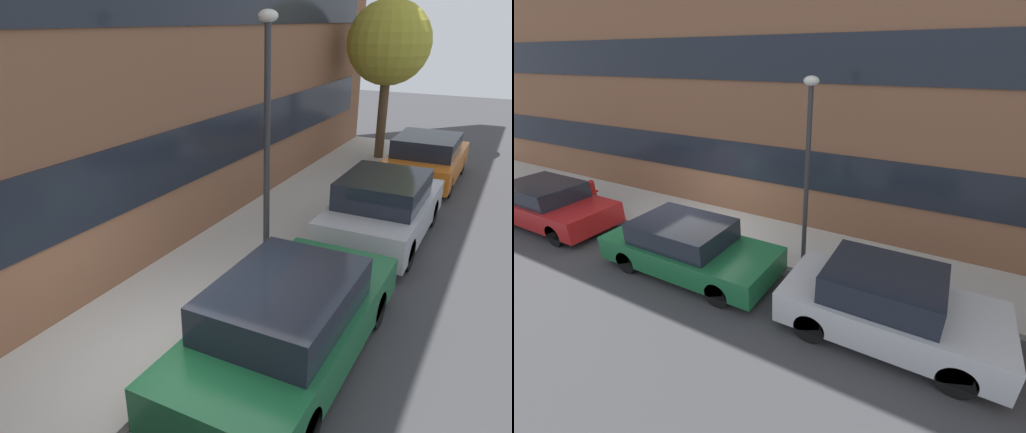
% 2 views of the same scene
% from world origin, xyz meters
% --- Properties ---
extents(ground_plane, '(56.00, 56.00, 0.00)m').
position_xyz_m(ground_plane, '(0.00, 0.00, 0.00)').
color(ground_plane, '#38383A').
extents(sidewalk_strip, '(28.00, 2.22, 0.13)m').
position_xyz_m(sidewalk_strip, '(0.00, 1.11, 0.07)').
color(sidewalk_strip, '#B2AFA8').
rests_on(sidewalk_strip, ground_plane).
extents(parked_car_green, '(4.28, 1.74, 1.29)m').
position_xyz_m(parked_car_green, '(0.79, -1.05, 0.64)').
color(parked_car_green, '#195B33').
rests_on(parked_car_green, ground_plane).
extents(parked_car_silver, '(3.84, 1.74, 1.38)m').
position_xyz_m(parked_car_silver, '(5.38, -1.05, 0.68)').
color(parked_car_silver, '#B2B5BA').
rests_on(parked_car_silver, ground_plane).
extents(parked_car_orange, '(3.81, 1.79, 1.30)m').
position_xyz_m(parked_car_orange, '(9.91, -1.05, 0.65)').
color(parked_car_orange, '#D16619').
rests_on(parked_car_orange, ground_plane).
extents(street_tree, '(2.48, 2.48, 4.72)m').
position_xyz_m(street_tree, '(11.39, 0.66, 3.58)').
color(street_tree, brown).
rests_on(street_tree, sidewalk_strip).
extents(lamp_post, '(0.32, 0.32, 4.28)m').
position_xyz_m(lamp_post, '(3.12, 0.47, 2.80)').
color(lamp_post, '#2D2D30').
rests_on(lamp_post, sidewalk_strip).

